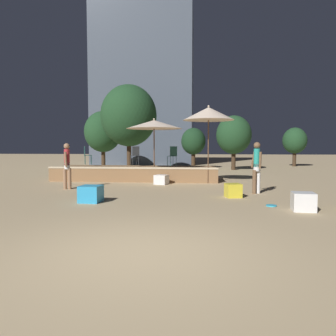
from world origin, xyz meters
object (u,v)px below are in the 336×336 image
object	(u,v)px
cube_seat_4	(233,190)
person_0	(257,166)
cube_seat_1	(303,202)
bistro_chair_2	(86,153)
bistro_chair_0	(173,154)
frisbee_disc	(271,206)
patio_umbrella_0	(209,114)
background_tree_1	(103,132)
background_tree_2	(295,141)
bistro_chair_1	(135,154)
background_tree_4	(193,142)
cube_seat_3	(162,180)
person_2	(67,164)
background_tree_3	(129,116)
cube_seat_2	(91,194)
background_tree_0	(234,135)
patio_umbrella_1	(154,124)

from	to	relation	value
cube_seat_4	person_0	size ratio (longest dim) A/B	0.32
cube_seat_1	bistro_chair_2	distance (m)	11.31
bistro_chair_0	frisbee_disc	size ratio (longest dim) A/B	3.30
patio_umbrella_0	background_tree_1	world-z (taller)	background_tree_1
bistro_chair_0	background_tree_2	distance (m)	14.37
patio_umbrella_0	bistro_chair_1	world-z (taller)	patio_umbrella_0
frisbee_disc	background_tree_4	distance (m)	14.51
cube_seat_3	person_2	bearing A→B (deg)	-150.41
bistro_chair_0	bistro_chair_1	xyz separation A→B (m)	(-1.88, 0.60, 0.00)
cube_seat_4	background_tree_2	world-z (taller)	background_tree_2
background_tree_2	patio_umbrella_0	bearing A→B (deg)	-119.19
bistro_chair_2	background_tree_3	size ratio (longest dim) A/B	0.17
patio_umbrella_0	cube_seat_2	xyz separation A→B (m)	(-3.40, -5.08, -2.71)
cube_seat_2	person_2	size ratio (longest dim) A/B	0.36
cube_seat_1	background_tree_0	size ratio (longest dim) A/B	0.16
cube_seat_3	bistro_chair_2	xyz separation A→B (m)	(-4.10, 2.47, 1.02)
patio_umbrella_0	background_tree_3	xyz separation A→B (m)	(-4.77, 6.13, 0.53)
cube_seat_2	background_tree_0	bearing A→B (deg)	68.27
person_0	bistro_chair_2	size ratio (longest dim) A/B	1.91
patio_umbrella_1	background_tree_4	xyz separation A→B (m)	(1.54, 8.60, -0.63)
patio_umbrella_1	background_tree_3	xyz separation A→B (m)	(-2.41, 5.78, 0.93)
person_2	background_tree_3	world-z (taller)	background_tree_3
cube_seat_1	background_tree_0	world-z (taller)	background_tree_0
bistro_chair_1	frisbee_disc	xyz separation A→B (m)	(5.03, -6.95, -1.20)
frisbee_disc	bistro_chair_1	bearing A→B (deg)	125.88
person_2	background_tree_1	size ratio (longest dim) A/B	0.42
bistro_chair_0	background_tree_1	bearing A→B (deg)	-86.93
background_tree_0	background_tree_2	xyz separation A→B (m)	(5.15, 4.41, -0.32)
background_tree_0	background_tree_1	world-z (taller)	background_tree_1
bistro_chair_2	frisbee_disc	size ratio (longest dim) A/B	3.30
background_tree_0	background_tree_2	size ratio (longest dim) A/B	1.19
person_0	bistro_chair_2	distance (m)	8.97
frisbee_disc	background_tree_2	bearing A→B (deg)	72.88
cube_seat_4	bistro_chair_2	bearing A→B (deg)	139.66
cube_seat_2	bistro_chair_1	world-z (taller)	bistro_chair_1
cube_seat_1	cube_seat_4	size ratio (longest dim) A/B	1.05
cube_seat_2	background_tree_2	distance (m)	20.57
patio_umbrella_0	person_0	distance (m)	3.84
cube_seat_1	cube_seat_3	xyz separation A→B (m)	(-4.12, 5.24, -0.03)
bistro_chair_2	background_tree_2	distance (m)	16.86
patio_umbrella_1	bistro_chair_2	world-z (taller)	patio_umbrella_1
frisbee_disc	cube_seat_2	bearing A→B (deg)	178.16
person_2	frisbee_disc	distance (m)	7.38
patio_umbrella_0	person_2	size ratio (longest dim) A/B	1.95
person_0	bistro_chair_2	xyz separation A→B (m)	(-7.57, 4.82, 0.29)
bistro_chair_2	frisbee_disc	xyz separation A→B (m)	(7.57, -7.16, -1.20)
background_tree_1	background_tree_3	world-z (taller)	background_tree_3
patio_umbrella_1	background_tree_1	size ratio (longest dim) A/B	0.70
cube_seat_1	background_tree_3	bearing A→B (deg)	120.29
bistro_chair_1	bistro_chair_2	bearing A→B (deg)	-36.68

